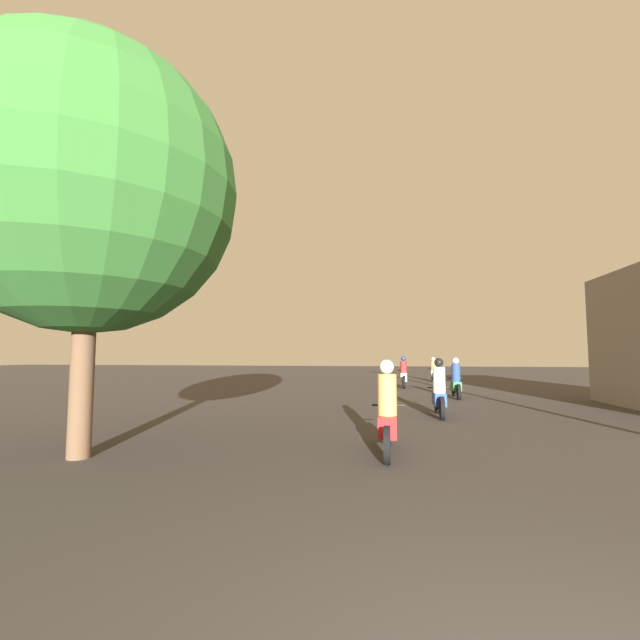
# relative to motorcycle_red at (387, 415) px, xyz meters

# --- Properties ---
(motorcycle_red) EXTENTS (0.60, 2.04, 1.56)m
(motorcycle_red) POSITION_rel_motorcycle_red_xyz_m (0.00, 0.00, 0.00)
(motorcycle_red) COLOR black
(motorcycle_red) RESTS_ON ground_plane
(motorcycle_blue) EXTENTS (0.60, 1.88, 1.55)m
(motorcycle_blue) POSITION_rel_motorcycle_red_xyz_m (1.31, 4.54, -0.01)
(motorcycle_blue) COLOR black
(motorcycle_blue) RESTS_ON ground_plane
(motorcycle_green) EXTENTS (0.60, 1.91, 1.53)m
(motorcycle_green) POSITION_rel_motorcycle_red_xyz_m (2.46, 9.62, -0.02)
(motorcycle_green) COLOR black
(motorcycle_green) RESTS_ON ground_plane
(motorcycle_silver) EXTENTS (0.60, 2.07, 1.57)m
(motorcycle_silver) POSITION_rel_motorcycle_red_xyz_m (0.64, 14.56, 0.00)
(motorcycle_silver) COLOR black
(motorcycle_silver) RESTS_ON ground_plane
(motorcycle_white) EXTENTS (0.60, 1.85, 1.47)m
(motorcycle_white) POSITION_rel_motorcycle_red_xyz_m (2.59, 20.03, -0.03)
(motorcycle_white) COLOR black
(motorcycle_white) RESTS_ON ground_plane
(street_tree) EXTENTS (4.84, 4.84, 6.82)m
(street_tree) POSITION_rel_motorcycle_red_xyz_m (-4.86, -1.14, 3.77)
(street_tree) COLOR brown
(street_tree) RESTS_ON ground_plane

